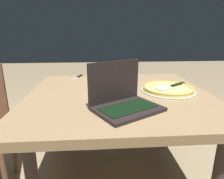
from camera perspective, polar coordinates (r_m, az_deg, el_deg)
dining_table at (r=1.30m, az=2.14°, el=-3.91°), size 1.18×1.12×0.71m
laptop at (r=1.01m, az=3.38°, el=-2.90°), size 0.40×0.37×0.24m
pizza_plate at (r=1.56m, az=0.14°, el=2.78°), size 0.23×0.23×0.04m
pizza_tray at (r=1.37m, az=16.18°, el=0.25°), size 0.36×0.36×0.03m
table_knife at (r=1.72m, az=-10.02°, el=3.57°), size 0.09×0.22×0.01m
drink_cup at (r=1.27m, az=-2.03°, el=1.51°), size 0.07×0.07×0.11m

